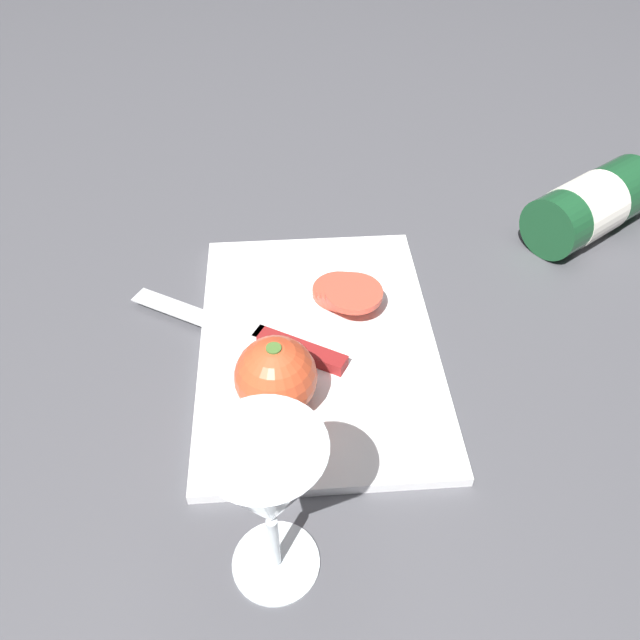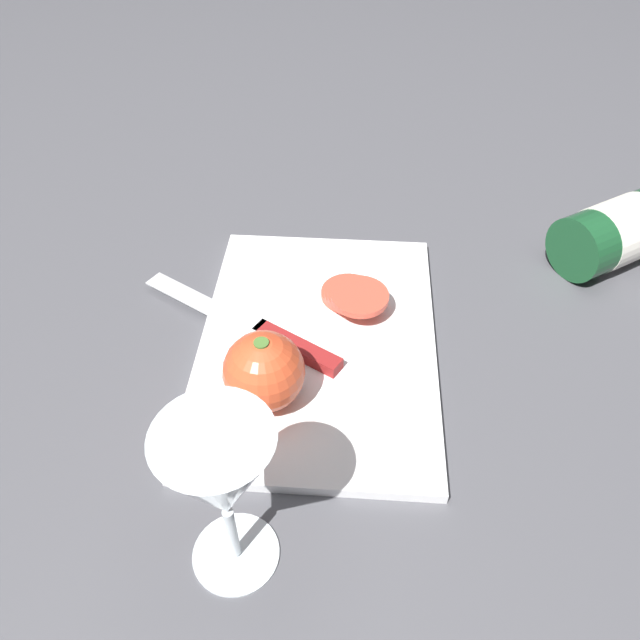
{
  "view_description": "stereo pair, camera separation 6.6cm",
  "coord_description": "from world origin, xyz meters",
  "px_view_note": "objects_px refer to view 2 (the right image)",
  "views": [
    {
      "loc": [
        -0.38,
        0.03,
        0.5
      ],
      "look_at": [
        0.09,
        -0.0,
        0.04
      ],
      "focal_mm": 35.0,
      "sensor_mm": 36.0,
      "label": 1
    },
    {
      "loc": [
        -0.38,
        -0.04,
        0.5
      ],
      "look_at": [
        0.09,
        -0.0,
        0.04
      ],
      "focal_mm": 35.0,
      "sensor_mm": 36.0,
      "label": 2
    }
  ],
  "objects_px": {
    "wine_bottle": "(629,227)",
    "wine_glass": "(221,481)",
    "knife": "(274,337)",
    "whole_tomato": "(264,371)",
    "tomato_slice_stack_near": "(354,295)"
  },
  "relations": [
    {
      "from": "wine_bottle",
      "to": "whole_tomato",
      "type": "xyz_separation_m",
      "value": [
        -0.28,
        0.42,
        0.01
      ]
    },
    {
      "from": "whole_tomato",
      "to": "knife",
      "type": "xyz_separation_m",
      "value": [
        0.08,
        0.0,
        -0.03
      ]
    },
    {
      "from": "wine_bottle",
      "to": "tomato_slice_stack_near",
      "type": "xyz_separation_m",
      "value": [
        -0.13,
        0.34,
        -0.01
      ]
    },
    {
      "from": "wine_bottle",
      "to": "wine_glass",
      "type": "distance_m",
      "value": 0.62
    },
    {
      "from": "wine_glass",
      "to": "whole_tomato",
      "type": "distance_m",
      "value": 0.17
    },
    {
      "from": "wine_bottle",
      "to": "whole_tomato",
      "type": "height_order",
      "value": "whole_tomato"
    },
    {
      "from": "wine_glass",
      "to": "knife",
      "type": "height_order",
      "value": "wine_glass"
    },
    {
      "from": "wine_glass",
      "to": "knife",
      "type": "bearing_deg",
      "value": -0.95
    },
    {
      "from": "wine_glass",
      "to": "tomato_slice_stack_near",
      "type": "distance_m",
      "value": 0.33
    },
    {
      "from": "whole_tomato",
      "to": "wine_bottle",
      "type": "bearing_deg",
      "value": -56.7
    },
    {
      "from": "whole_tomato",
      "to": "tomato_slice_stack_near",
      "type": "relative_size",
      "value": 0.86
    },
    {
      "from": "whole_tomato",
      "to": "tomato_slice_stack_near",
      "type": "height_order",
      "value": "whole_tomato"
    },
    {
      "from": "wine_glass",
      "to": "whole_tomato",
      "type": "bearing_deg",
      "value": -1.98
    },
    {
      "from": "wine_bottle",
      "to": "whole_tomato",
      "type": "relative_size",
      "value": 3.44
    },
    {
      "from": "whole_tomato",
      "to": "knife",
      "type": "height_order",
      "value": "whole_tomato"
    }
  ]
}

